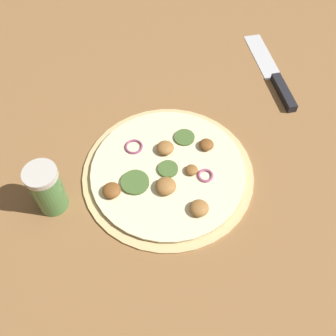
# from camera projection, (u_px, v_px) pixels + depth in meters

# --- Properties ---
(ground_plane) EXTENTS (3.00, 3.00, 0.00)m
(ground_plane) POSITION_uv_depth(u_px,v_px,m) (168.00, 174.00, 0.76)
(ground_plane) COLOR olive
(pizza) EXTENTS (0.33, 0.33, 0.03)m
(pizza) POSITION_uv_depth(u_px,v_px,m) (168.00, 172.00, 0.75)
(pizza) COLOR #D6B77A
(pizza) RESTS_ON ground_plane
(knife) EXTENTS (0.11, 0.26, 0.02)m
(knife) POSITION_uv_depth(u_px,v_px,m) (277.00, 81.00, 0.89)
(knife) COLOR silver
(knife) RESTS_ON ground_plane
(spice_jar) EXTENTS (0.06, 0.06, 0.10)m
(spice_jar) POSITION_uv_depth(u_px,v_px,m) (47.00, 189.00, 0.68)
(spice_jar) COLOR #4C7F42
(spice_jar) RESTS_ON ground_plane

